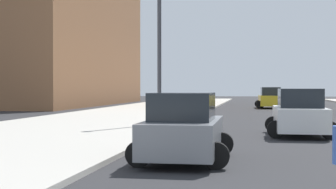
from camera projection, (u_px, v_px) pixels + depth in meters
sidewalk_kerb_west at (73, 127)px, 24.53m from camera, size 10.00×120.00×0.15m
lane_divider_paint at (296, 111)px, 42.13m from camera, size 0.16×80.00×0.01m
car_gray_nearest at (184, 129)px, 13.65m from camera, size 2.64×4.21×1.88m
car_white_second at (299, 114)px, 20.81m from camera, size 2.77×4.42×1.97m
car_yellow_fourth at (270, 98)px, 48.20m from camera, size 2.97×4.64×2.03m
street_lamp at (159, 39)px, 25.17m from camera, size 0.44×0.44×7.27m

